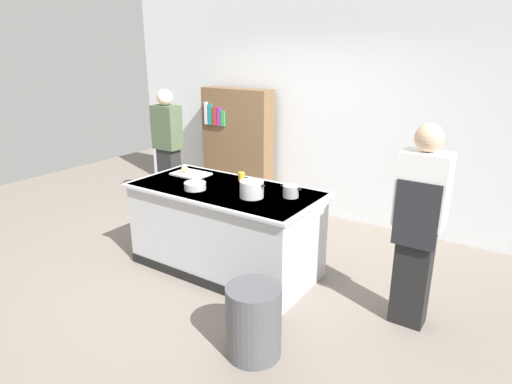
% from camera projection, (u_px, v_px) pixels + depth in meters
% --- Properties ---
extents(ground_plane, '(10.00, 10.00, 0.00)m').
position_uv_depth(ground_plane, '(226.00, 268.00, 4.72)').
color(ground_plane, slate).
extents(back_wall, '(6.40, 0.12, 3.00)m').
position_uv_depth(back_wall, '(319.00, 106.00, 5.90)').
color(back_wall, silver).
rests_on(back_wall, ground_plane).
extents(counter_island, '(1.98, 0.98, 0.90)m').
position_uv_depth(counter_island, '(225.00, 228.00, 4.57)').
color(counter_island, '#B7BABF').
rests_on(counter_island, ground_plane).
extents(cutting_board, '(0.40, 0.28, 0.02)m').
position_uv_depth(cutting_board, '(191.00, 174.00, 4.89)').
color(cutting_board, silver).
rests_on(cutting_board, counter_island).
extents(onion, '(0.08, 0.08, 0.08)m').
position_uv_depth(onion, '(185.00, 169.00, 4.90)').
color(onion, tan).
rests_on(onion, cutting_board).
extents(stock_pot, '(0.29, 0.23, 0.16)m').
position_uv_depth(stock_pot, '(252.00, 189.00, 4.14)').
color(stock_pot, '#B7BABF').
rests_on(stock_pot, counter_island).
extents(sauce_pan, '(0.22, 0.15, 0.11)m').
position_uv_depth(sauce_pan, '(291.00, 191.00, 4.16)').
color(sauce_pan, '#99999E').
rests_on(sauce_pan, counter_island).
extents(mixing_bowl, '(0.22, 0.22, 0.07)m').
position_uv_depth(mixing_bowl, '(195.00, 186.00, 4.39)').
color(mixing_bowl, '#B7BABF').
rests_on(mixing_bowl, counter_island).
extents(juice_cup, '(0.07, 0.07, 0.10)m').
position_uv_depth(juice_cup, '(241.00, 177.00, 4.64)').
color(juice_cup, yellow).
rests_on(juice_cup, counter_island).
extents(trash_bin, '(0.43, 0.43, 0.57)m').
position_uv_depth(trash_bin, '(254.00, 321.00, 3.32)').
color(trash_bin, '#4C4C51').
rests_on(trash_bin, ground_plane).
extents(person_chef, '(0.38, 0.25, 1.72)m').
position_uv_depth(person_chef, '(418.00, 223.00, 3.51)').
color(person_chef, black).
rests_on(person_chef, ground_plane).
extents(person_guest, '(0.38, 0.24, 1.72)m').
position_uv_depth(person_guest, '(168.00, 148.00, 6.16)').
color(person_guest, '#282828').
rests_on(person_guest, ground_plane).
extents(bookshelf, '(1.10, 0.31, 1.70)m').
position_uv_depth(bookshelf, '(237.00, 147.00, 6.47)').
color(bookshelf, brown).
rests_on(bookshelf, ground_plane).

